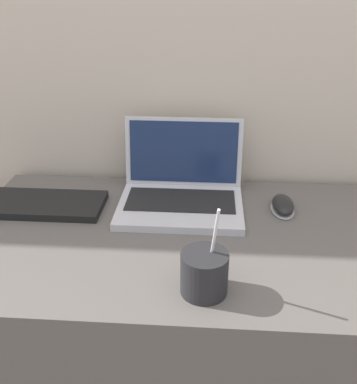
{
  "coord_description": "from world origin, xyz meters",
  "views": [
    {
      "loc": [
        0.0,
        -0.62,
        1.29
      ],
      "look_at": [
        -0.07,
        0.39,
        0.78
      ],
      "focal_mm": 42.0,
      "sensor_mm": 36.0,
      "label": 1
    }
  ],
  "objects_px": {
    "drink_cup": "(206,272)",
    "external_keyboard": "(29,204)",
    "computer_mouse": "(282,205)",
    "laptop": "(181,188)"
  },
  "relations": [
    {
      "from": "laptop",
      "to": "external_keyboard",
      "type": "height_order",
      "value": "laptop"
    },
    {
      "from": "drink_cup",
      "to": "external_keyboard",
      "type": "relative_size",
      "value": 0.5
    },
    {
      "from": "computer_mouse",
      "to": "external_keyboard",
      "type": "xyz_separation_m",
      "value": [
        -0.68,
        -0.03,
        -0.0
      ]
    },
    {
      "from": "external_keyboard",
      "to": "laptop",
      "type": "bearing_deg",
      "value": 7.51
    },
    {
      "from": "laptop",
      "to": "external_keyboard",
      "type": "relative_size",
      "value": 0.82
    },
    {
      "from": "computer_mouse",
      "to": "external_keyboard",
      "type": "relative_size",
      "value": 0.28
    },
    {
      "from": "external_keyboard",
      "to": "drink_cup",
      "type": "bearing_deg",
      "value": -33.44
    },
    {
      "from": "drink_cup",
      "to": "laptop",
      "type": "bearing_deg",
      "value": 101.23
    },
    {
      "from": "laptop",
      "to": "drink_cup",
      "type": "height_order",
      "value": "laptop"
    },
    {
      "from": "laptop",
      "to": "external_keyboard",
      "type": "distance_m",
      "value": 0.41
    }
  ]
}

